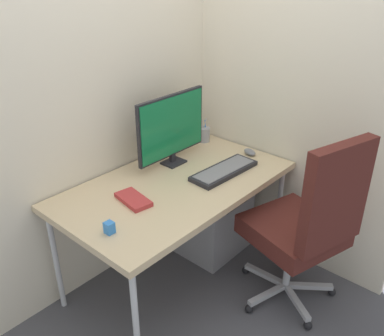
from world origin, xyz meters
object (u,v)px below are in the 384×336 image
Objects in this scene: mouse at (250,152)px; pen_holder at (204,134)px; filing_cabinet at (206,208)px; keyboard at (224,171)px; notebook at (133,199)px; office_chair at (307,223)px; monitor at (172,127)px; desk_clamp_accessory at (109,228)px.

pen_holder is at bearing 112.86° from mouse.
filing_cabinet is 0.50m from keyboard.
filing_cabinet is 2.81× the size of notebook.
office_chair is 2.03× the size of monitor.
notebook is at bearing -164.10° from pen_holder.
keyboard is 0.33m from mouse.
mouse is 1.68× the size of desk_clamp_accessory.
pen_holder is (0.30, 0.42, 0.04)m from keyboard.
office_chair is at bearing -81.49° from monitor.
office_chair reaches higher than pen_holder.
pen_holder is 1.23m from desk_clamp_accessory.
office_chair is 0.58m from keyboard.
notebook is (-0.60, 0.16, -0.00)m from keyboard.
filing_cabinet is 1.12× the size of monitor.
filing_cabinet is 10.36× the size of desk_clamp_accessory.
filing_cabinet is at bearing -135.60° from pen_holder.
monitor is (-0.22, 0.10, 0.66)m from filing_cabinet.
pen_holder is (0.27, 0.98, 0.18)m from office_chair.
notebook is 0.30m from desk_clamp_accessory.
notebook is 3.68× the size of desk_clamp_accessory.
monitor is 3.19× the size of pen_holder.
pen_holder reaches higher than keyboard.
pen_holder reaches higher than desk_clamp_accessory.
keyboard is 0.86m from desk_clamp_accessory.
monitor is 2.51× the size of notebook.
office_chair is at bearing -96.16° from filing_cabinet.
monitor is at bearing 22.19° from desk_clamp_accessory.
filing_cabinet is (0.09, 0.80, -0.28)m from office_chair.
notebook is at bearing 26.56° from desk_clamp_accessory.
office_chair is 6.48× the size of pen_holder.
monitor is at bearing 163.85° from mouse.
mouse is 1.19m from desk_clamp_accessory.
mouse is at bearing 63.36° from office_chair.
filing_cabinet is at bearing 11.95° from desk_clamp_accessory.
pen_holder is at bearing 25.23° from notebook.
office_chair is 0.99m from monitor.
keyboard is at bearing -155.28° from mouse.
filing_cabinet is at bearing 15.20° from notebook.
pen_holder is at bearing 18.49° from desk_clamp_accessory.
office_chair is 2.37× the size of keyboard.
office_chair is 1.03m from pen_holder.
monitor is at bearing 98.51° from office_chair.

